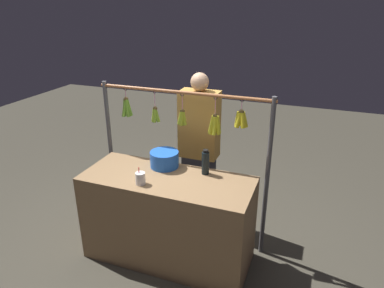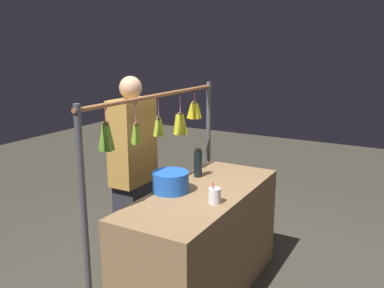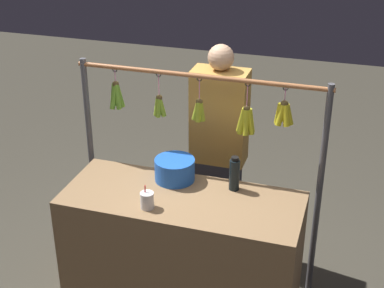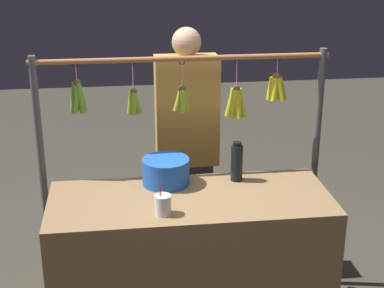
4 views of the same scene
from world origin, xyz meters
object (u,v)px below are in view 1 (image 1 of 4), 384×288
water_bottle (205,162)px  blue_bucket (164,159)px  drink_cup (140,178)px  vendor_person (199,153)px

water_bottle → blue_bucket: water_bottle is taller
water_bottle → drink_cup: bearing=39.6°
blue_bucket → vendor_person: (-0.18, -0.49, -0.11)m
water_bottle → drink_cup: (0.47, 0.39, -0.06)m
drink_cup → vendor_person: bearing=-104.7°
water_bottle → vendor_person: bearing=-64.3°
drink_cup → vendor_person: 0.93m
blue_bucket → vendor_person: size_ratio=0.16×
vendor_person → water_bottle: bearing=115.7°
blue_bucket → vendor_person: 0.54m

